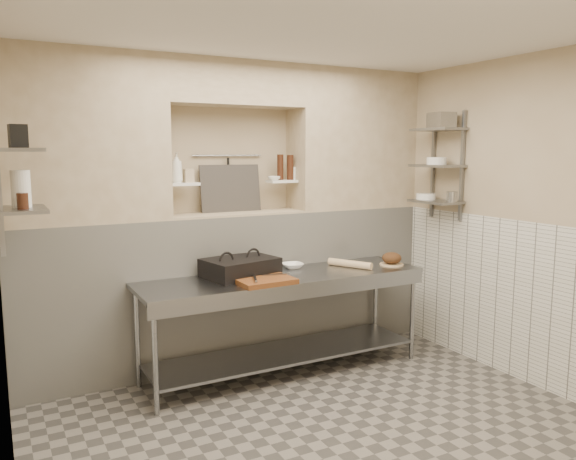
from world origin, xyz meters
TOP-DOWN VIEW (x-y plane):
  - floor at (0.00, 0.00)m, footprint 4.00×3.90m
  - ceiling at (0.00, 0.00)m, footprint 4.00×3.90m
  - wall_right at (2.05, 0.00)m, footprint 0.10×3.90m
  - wall_back at (0.00, 2.00)m, footprint 4.00×0.10m
  - backwall_lower at (0.00, 1.75)m, footprint 4.00×0.40m
  - alcove_sill at (0.00, 1.75)m, footprint 1.30×0.40m
  - backwall_pillar_left at (-1.33, 1.75)m, footprint 1.35×0.40m
  - backwall_pillar_right at (1.33, 1.75)m, footprint 1.35×0.40m
  - backwall_header at (0.00, 1.75)m, footprint 1.30×0.40m
  - wainscot_left at (-1.99, 0.00)m, footprint 0.02×3.90m
  - wainscot_right at (1.99, 0.00)m, footprint 0.02×3.90m
  - alcove_shelf_left at (-0.50, 1.75)m, footprint 0.28×0.16m
  - alcove_shelf_right at (0.50, 1.75)m, footprint 0.28×0.16m
  - utensil_rail at (0.00, 1.92)m, footprint 0.70×0.02m
  - hanging_steel at (0.00, 1.90)m, footprint 0.02×0.02m
  - splash_panel at (0.00, 1.85)m, footprint 0.60×0.08m
  - wall_shelf_left_lower at (-1.84, 1.05)m, footprint 0.30×0.50m
  - wall_shelf_left_upper at (-1.84, 1.05)m, footprint 0.30×0.50m
  - shelf_rail_right_a at (1.98, 1.25)m, footprint 0.03×0.03m
  - shelf_rail_right_b at (1.98, 0.85)m, footprint 0.03×0.03m
  - wall_shelf_right_lower at (1.84, 1.05)m, footprint 0.30×0.50m
  - wall_shelf_right_mid at (1.84, 1.05)m, footprint 0.30×0.50m
  - wall_shelf_right_upper at (1.84, 1.05)m, footprint 0.30×0.50m
  - prep_table at (0.23, 1.18)m, footprint 2.60×0.70m
  - panini_press at (-0.13, 1.32)m, footprint 0.68×0.55m
  - cutting_board at (-0.05, 0.99)m, footprint 0.48×0.34m
  - knife_blade at (0.09, 1.08)m, footprint 0.24×0.08m
  - tongs at (-0.15, 0.99)m, footprint 0.11×0.24m
  - mixing_bowl at (0.44, 1.42)m, footprint 0.22×0.22m
  - rolling_pin at (0.94, 1.20)m, footprint 0.27×0.43m
  - bread_board at (1.36, 1.10)m, footprint 0.23×0.23m
  - bread_loaf at (1.36, 1.10)m, footprint 0.19×0.19m
  - bottle_soap at (-0.55, 1.76)m, footprint 0.12×0.12m
  - jar_alcove at (-0.44, 1.75)m, footprint 0.08×0.08m
  - bowl_alcove at (0.41, 1.74)m, footprint 0.13×0.13m
  - condiment_a at (0.59, 1.74)m, footprint 0.07×0.07m
  - condiment_b at (0.50, 1.78)m, footprint 0.06×0.06m
  - condiment_c at (0.62, 1.76)m, footprint 0.07×0.07m
  - jug_left at (-1.84, 1.07)m, footprint 0.13×0.13m
  - jar_left at (-1.84, 0.94)m, footprint 0.07×0.07m
  - box_left_upper at (-1.84, 0.99)m, footprint 0.12×0.12m
  - bowl_right at (1.84, 1.19)m, footprint 0.19×0.19m
  - canister_right at (1.84, 0.83)m, footprint 0.10×0.10m
  - bowl_right_mid at (1.84, 1.06)m, footprint 0.19×0.19m
  - basket_right at (1.84, 1.01)m, footprint 0.21×0.25m

SIDE VIEW (x-z plane):
  - floor at x=0.00m, z-range -0.10..0.00m
  - prep_table at x=0.23m, z-range 0.19..1.09m
  - backwall_lower at x=0.00m, z-range 0.00..1.40m
  - wainscot_left at x=-1.99m, z-range 0.00..1.40m
  - wainscot_right at x=1.99m, z-range 0.00..1.40m
  - bread_board at x=1.36m, z-range 0.90..0.91m
  - cutting_board at x=-0.05m, z-range 0.90..0.94m
  - mixing_bowl at x=0.44m, z-range 0.90..0.95m
  - rolling_pin at x=0.94m, z-range 0.90..0.97m
  - knife_blade at x=0.09m, z-range 0.95..0.95m
  - tongs at x=-0.15m, z-range 0.95..0.97m
  - bread_loaf at x=1.36m, z-range 0.91..1.03m
  - panini_press at x=-0.13m, z-range 0.90..1.06m
  - wall_right at x=2.05m, z-range 0.00..2.80m
  - wall_back at x=0.00m, z-range 0.00..2.80m
  - alcove_sill at x=0.00m, z-range 1.40..1.42m
  - wall_shelf_right_lower at x=1.84m, z-range 1.49..1.51m
  - bowl_right at x=1.84m, z-range 1.51..1.57m
  - canister_right at x=1.84m, z-range 1.51..1.61m
  - wall_shelf_left_lower at x=-1.84m, z-range 1.59..1.61m
  - splash_panel at x=0.00m, z-range 1.42..1.86m
  - jar_left at x=-1.84m, z-range 1.61..1.72m
  - alcove_shelf_left at x=-0.50m, z-range 1.69..1.71m
  - alcove_shelf_right at x=0.50m, z-range 1.69..1.71m
  - bowl_alcove at x=0.41m, z-range 1.71..1.75m
  - jug_left at x=-1.84m, z-range 1.61..1.86m
  - jar_alcove at x=-0.44m, z-range 1.71..1.83m
  - condiment_c at x=0.62m, z-range 1.71..1.84m
  - hanging_steel at x=0.00m, z-range 1.63..1.93m
  - condiment_a at x=0.59m, z-range 1.71..1.96m
  - condiment_b at x=0.50m, z-range 1.71..1.96m
  - bottle_soap at x=-0.55m, z-range 1.71..1.98m
  - shelf_rail_right_a at x=1.98m, z-range 1.33..2.38m
  - shelf_rail_right_b at x=1.98m, z-range 1.33..2.38m
  - wall_shelf_right_mid at x=1.84m, z-range 1.84..1.86m
  - bowl_right_mid at x=1.84m, z-range 1.86..1.93m
  - utensil_rail at x=0.00m, z-range 1.94..1.96m
  - wall_shelf_left_upper at x=-1.84m, z-range 1.99..2.01m
  - box_left_upper at x=-1.84m, z-range 2.01..2.16m
  - backwall_pillar_left at x=-1.33m, z-range 1.40..2.80m
  - backwall_pillar_right at x=1.33m, z-range 1.40..2.80m
  - wall_shelf_right_upper at x=1.84m, z-range 2.19..2.21m
  - basket_right at x=1.84m, z-range 2.21..2.36m
  - backwall_header at x=0.00m, z-range 2.40..2.80m
  - ceiling at x=0.00m, z-range 2.80..2.90m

